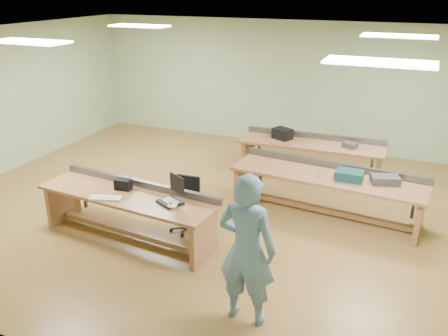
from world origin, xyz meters
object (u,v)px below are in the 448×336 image
(workbench_front, at_px, (129,205))
(workbench_back, at_px, (311,152))
(laptop_base, at_px, (170,202))
(parts_bin_grey, at_px, (385,179))
(task_chair, at_px, (185,211))
(person, at_px, (247,250))
(drinks_can, at_px, (319,173))
(parts_bin_teal, at_px, (350,175))
(camera_bag, at_px, (123,184))
(mug, at_px, (338,176))
(workbench_mid, at_px, (327,184))

(workbench_front, bearing_deg, workbench_back, 65.21)
(laptop_base, height_order, parts_bin_grey, parts_bin_grey)
(task_chair, xyz_separation_m, parts_bin_grey, (2.93, 1.43, 0.48))
(person, xyz_separation_m, laptop_base, (-1.61, 1.09, -0.18))
(laptop_base, bearing_deg, person, -7.10)
(person, height_order, laptop_base, person)
(workbench_front, distance_m, drinks_can, 3.17)
(laptop_base, xyz_separation_m, parts_bin_teal, (2.29, 1.96, 0.06))
(camera_bag, height_order, mug, camera_bag)
(camera_bag, distance_m, parts_bin_grey, 4.21)
(person, relative_size, parts_bin_teal, 4.38)
(parts_bin_grey, bearing_deg, camera_bag, -153.60)
(camera_bag, xyz_separation_m, mug, (3.03, 1.75, -0.03))
(laptop_base, relative_size, drinks_can, 3.29)
(parts_bin_teal, xyz_separation_m, drinks_can, (-0.50, -0.05, -0.02))
(mug, bearing_deg, workbench_back, 115.89)
(laptop_base, xyz_separation_m, parts_bin_grey, (2.85, 2.04, 0.04))
(mug, height_order, drinks_can, mug)
(workbench_mid, relative_size, drinks_can, 31.63)
(task_chair, bearing_deg, camera_bag, -156.78)
(task_chair, distance_m, drinks_can, 2.32)
(mug, bearing_deg, laptop_base, -137.70)
(workbench_front, relative_size, drinks_can, 28.50)
(person, distance_m, task_chair, 2.47)
(parts_bin_teal, distance_m, drinks_can, 0.51)
(camera_bag, bearing_deg, task_chair, 21.09)
(workbench_back, bearing_deg, task_chair, -116.04)
(workbench_mid, height_order, task_chair, task_chair)
(task_chair, relative_size, parts_bin_grey, 2.02)
(person, height_order, parts_bin_grey, person)
(parts_bin_grey, relative_size, mug, 3.22)
(person, bearing_deg, mug, -99.34)
(person, xyz_separation_m, parts_bin_teal, (0.69, 3.04, -0.12))
(mug, bearing_deg, drinks_can, -177.61)
(workbench_mid, relative_size, task_chair, 3.76)
(workbench_front, relative_size, workbench_back, 1.03)
(workbench_mid, height_order, person, person)
(workbench_front, relative_size, mug, 22.02)
(workbench_back, height_order, parts_bin_teal, parts_bin_teal)
(person, bearing_deg, parts_bin_grey, -111.54)
(workbench_mid, height_order, drinks_can, workbench_mid)
(drinks_can, bearing_deg, mug, 2.39)
(laptop_base, bearing_deg, workbench_mid, 73.67)
(person, height_order, task_chair, person)
(workbench_mid, height_order, parts_bin_teal, parts_bin_teal)
(camera_bag, bearing_deg, workbench_front, -44.11)
(person, xyz_separation_m, camera_bag, (-2.53, 1.25, -0.11))
(parts_bin_grey, bearing_deg, parts_bin_teal, -171.53)
(workbench_back, xyz_separation_m, drinks_can, (0.51, -1.72, 0.25))
(workbench_front, height_order, camera_bag, camera_bag)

